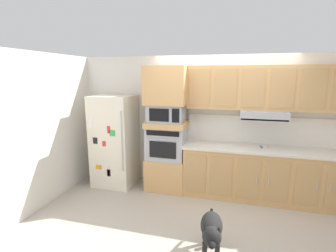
{
  "coord_description": "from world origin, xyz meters",
  "views": [
    {
      "loc": [
        0.24,
        -3.62,
        2.14
      ],
      "look_at": [
        -0.79,
        0.22,
        1.33
      ],
      "focal_mm": 26.72,
      "sensor_mm": 36.0,
      "label": 1
    }
  ],
  "objects_px": {
    "built_in_oven": "(167,142)",
    "screwdriver": "(262,147)",
    "microwave": "(167,113)",
    "dog": "(212,229)",
    "refrigerator": "(115,141)"
  },
  "relations": [
    {
      "from": "built_in_oven",
      "to": "screwdriver",
      "type": "xyz_separation_m",
      "value": [
        1.68,
        0.02,
        0.03
      ]
    },
    {
      "from": "microwave",
      "to": "dog",
      "type": "height_order",
      "value": "microwave"
    },
    {
      "from": "refrigerator",
      "to": "microwave",
      "type": "bearing_deg",
      "value": 3.71
    },
    {
      "from": "dog",
      "to": "refrigerator",
      "type": "bearing_deg",
      "value": -134.12
    },
    {
      "from": "screwdriver",
      "to": "dog",
      "type": "distance_m",
      "value": 1.94
    },
    {
      "from": "microwave",
      "to": "screwdriver",
      "type": "height_order",
      "value": "microwave"
    },
    {
      "from": "screwdriver",
      "to": "dog",
      "type": "relative_size",
      "value": 0.16
    },
    {
      "from": "dog",
      "to": "screwdriver",
      "type": "bearing_deg",
      "value": 153.26
    },
    {
      "from": "microwave",
      "to": "dog",
      "type": "relative_size",
      "value": 0.76
    },
    {
      "from": "refrigerator",
      "to": "screwdriver",
      "type": "distance_m",
      "value": 2.73
    },
    {
      "from": "refrigerator",
      "to": "microwave",
      "type": "distance_m",
      "value": 1.2
    },
    {
      "from": "microwave",
      "to": "screwdriver",
      "type": "xyz_separation_m",
      "value": [
        1.68,
        0.02,
        -0.53
      ]
    },
    {
      "from": "refrigerator",
      "to": "dog",
      "type": "height_order",
      "value": "refrigerator"
    },
    {
      "from": "screwdriver",
      "to": "built_in_oven",
      "type": "bearing_deg",
      "value": -179.16
    },
    {
      "from": "built_in_oven",
      "to": "dog",
      "type": "height_order",
      "value": "built_in_oven"
    }
  ]
}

